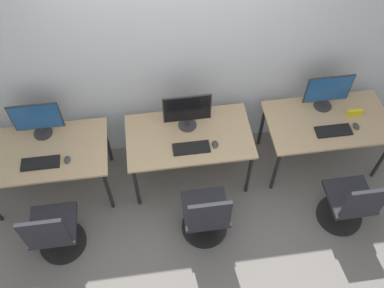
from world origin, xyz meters
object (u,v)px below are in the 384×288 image
at_px(office_chair_left, 54,233).
at_px(mouse_center, 215,144).
at_px(monitor_center, 187,111).
at_px(office_chair_center, 206,217).
at_px(keyboard_left, 40,163).
at_px(mouse_left, 67,160).
at_px(keyboard_center, 191,148).
at_px(monitor_right, 328,91).
at_px(office_chair_right, 350,205).
at_px(keyboard_right, 333,131).
at_px(mouse_right, 356,126).
at_px(monitor_left, 37,119).

relative_size(office_chair_left, mouse_center, 9.74).
relative_size(monitor_center, office_chair_center, 0.55).
height_order(office_chair_left, monitor_center, monitor_center).
height_order(keyboard_left, office_chair_center, office_chair_center).
bearing_deg(keyboard_left, mouse_left, 0.66).
bearing_deg(keyboard_center, office_chair_left, -158.19).
relative_size(keyboard_center, office_chair_center, 0.42).
height_order(office_chair_left, keyboard_center, office_chair_left).
distance_m(keyboard_left, monitor_right, 2.98).
relative_size(mouse_left, office_chair_left, 0.10).
bearing_deg(keyboard_left, office_chair_left, -83.01).
bearing_deg(keyboard_center, office_chair_center, -83.51).
relative_size(mouse_center, office_chair_right, 0.10).
relative_size(office_chair_center, keyboard_right, 2.37).
bearing_deg(mouse_center, office_chair_right, -27.34).
height_order(keyboard_center, office_chair_center, office_chair_center).
height_order(office_chair_center, mouse_right, office_chair_center).
height_order(monitor_left, office_chair_center, monitor_left).
height_order(keyboard_left, monitor_right, monitor_right).
bearing_deg(mouse_left, mouse_center, -0.39).
bearing_deg(mouse_center, monitor_center, 129.78).
xyz_separation_m(mouse_left, mouse_center, (1.46, -0.01, 0.00)).
distance_m(keyboard_center, office_chair_right, 1.69).
height_order(mouse_center, office_chair_right, office_chair_right).
distance_m(mouse_center, monitor_right, 1.30).
relative_size(monitor_right, mouse_right, 5.40).
height_order(office_chair_left, office_chair_center, same).
relative_size(keyboard_center, office_chair_right, 0.42).
xyz_separation_m(monitor_center, keyboard_center, (0.00, -0.30, -0.22)).
bearing_deg(office_chair_center, mouse_center, 73.67).
relative_size(monitor_center, mouse_center, 5.40).
bearing_deg(keyboard_left, monitor_right, 6.86).
bearing_deg(mouse_right, monitor_right, 127.15).
height_order(mouse_center, keyboard_right, mouse_center).
bearing_deg(keyboard_right, keyboard_center, -179.25).
relative_size(keyboard_right, office_chair_right, 0.42).
distance_m(monitor_left, keyboard_left, 0.44).
relative_size(keyboard_center, mouse_center, 4.11).
relative_size(monitor_left, keyboard_center, 1.31).
bearing_deg(office_chair_center, mouse_right, 20.88).
bearing_deg(office_chair_right, keyboard_center, 156.86).
height_order(mouse_left, keyboard_center, mouse_left).
xyz_separation_m(monitor_center, mouse_center, (0.24, -0.29, -0.21)).
bearing_deg(office_chair_left, mouse_right, 10.96).
bearing_deg(mouse_left, monitor_center, 13.01).
bearing_deg(keyboard_right, office_chair_center, -156.66).
relative_size(monitor_left, monitor_right, 1.00).
relative_size(monitor_right, keyboard_right, 1.31).
bearing_deg(monitor_left, office_chair_right, -19.23).
distance_m(office_chair_center, monitor_right, 1.80).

